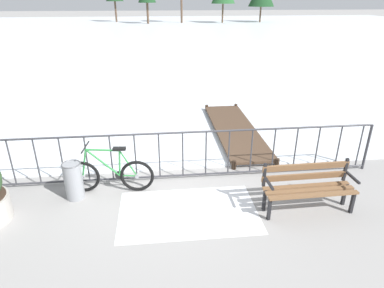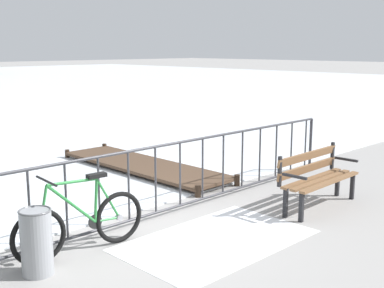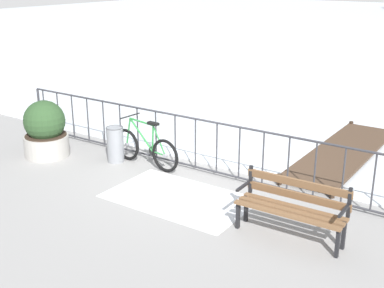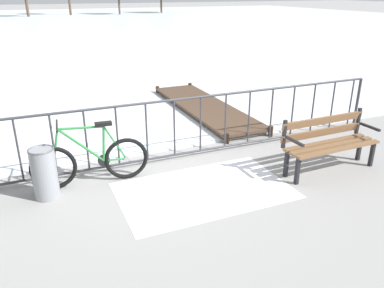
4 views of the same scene
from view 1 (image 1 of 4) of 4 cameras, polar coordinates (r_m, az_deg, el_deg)
The scene contains 8 objects.
ground_plane at distance 7.10m, azimuth -5.38°, elevation -6.07°, with size 160.00×160.00×0.00m, color gray.
frozen_pond at distance 34.72m, azimuth -6.51°, elevation 18.17°, with size 80.00×56.00×0.03m, color silver.
snow_patch at distance 6.11m, azimuth -0.59°, elevation -11.47°, with size 2.46×1.52×0.01m, color white.
railing_fence at distance 6.84m, azimuth -5.56°, elevation -2.01°, with size 9.06×0.06×1.07m.
bicycle_near_railing at distance 6.70m, azimuth -13.76°, elevation -5.09°, with size 1.71×0.52×0.97m.
park_bench at distance 6.27m, azimuth 19.20°, elevation -6.45°, with size 1.61×0.52×0.89m.
trash_bin at distance 6.69m, azimuth -19.51°, elevation -5.87°, with size 0.35×0.35×0.73m.
wooden_dock at distance 9.41m, azimuth 7.38°, elevation 2.48°, with size 1.10×4.19×0.20m.
Camera 1 is at (-0.00, -6.14, 3.57)m, focal length 31.28 mm.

